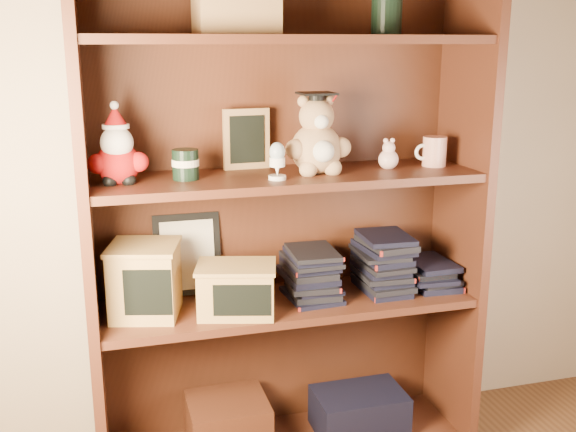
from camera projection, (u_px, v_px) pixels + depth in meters
name	position (u px, v px, depth m)	size (l,w,h in m)	color
bookcase	(283.00, 225.00, 2.09)	(1.20, 0.35, 1.60)	#4A2315
shelf_lower	(288.00, 303.00, 2.11)	(1.14, 0.33, 0.02)	#4A2315
shelf_upper	(288.00, 178.00, 2.01)	(1.14, 0.33, 0.02)	#4A2315
santa_plush	(117.00, 153.00, 1.85)	(0.17, 0.12, 0.23)	#A50F0F
teachers_tin	(186.00, 164.00, 1.91)	(0.08, 0.08, 0.09)	black
chalkboard_plaque	(246.00, 140.00, 2.06)	(0.15, 0.08, 0.19)	#9E7547
egg_cup	(277.00, 160.00, 1.91)	(0.05, 0.05, 0.11)	white
grad_teddy_bear	(317.00, 142.00, 2.00)	(0.20, 0.17, 0.25)	tan
pink_figurine	(388.00, 157.00, 2.08)	(0.06, 0.06, 0.10)	beige
teacher_mug	(434.00, 151.00, 2.12)	(0.11, 0.07, 0.09)	silver
certificate_frame	(188.00, 254.00, 2.12)	(0.21, 0.05, 0.26)	black
treats_box	(145.00, 280.00, 1.96)	(0.24, 0.24, 0.21)	#B68B4A
pencils_box	(237.00, 289.00, 1.98)	(0.27, 0.22, 0.15)	#B68B4A
book_stack_left	(311.00, 273.00, 2.10)	(0.14, 0.20, 0.16)	black
book_stack_mid	(383.00, 264.00, 2.17)	(0.14, 0.20, 0.18)	black
book_stack_right	(428.00, 273.00, 2.22)	(0.14, 0.20, 0.08)	black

